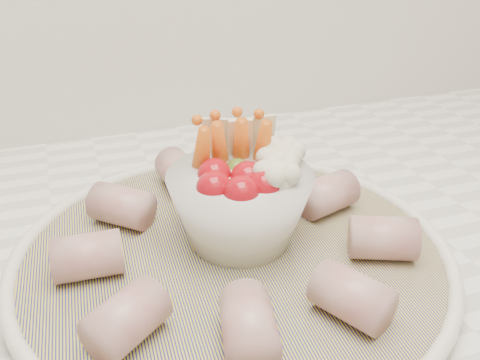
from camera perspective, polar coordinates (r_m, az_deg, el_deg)
name	(u,v)px	position (r m, az deg, el deg)	size (l,w,h in m)	color
serving_platter	(232,254)	(0.46, -0.81, -7.95)	(0.38, 0.38, 0.02)	navy
veggie_bowl	(242,198)	(0.45, 0.21, -1.97)	(0.12, 0.12, 0.10)	silver
cured_meat_rolls	(232,233)	(0.44, -0.83, -5.64)	(0.29, 0.29, 0.04)	#A1494E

